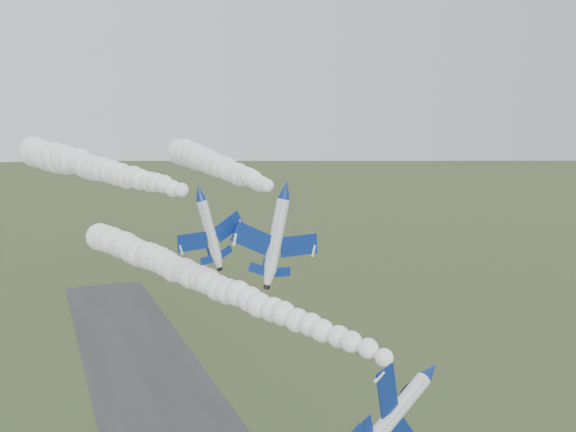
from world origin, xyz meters
name	(u,v)px	position (x,y,z in m)	size (l,w,h in m)	color
jet_lead	(431,371)	(12.20, -7.39, 29.56)	(5.81, 11.57, 8.87)	white
smoke_trail_jet_lead	(205,280)	(0.17, 26.59, 31.49)	(4.60, 66.11, 4.60)	white
jet_pair_left	(200,192)	(-1.78, 20.92, 43.71)	(9.21, 11.14, 3.46)	white
smoke_trail_jet_pair_left	(91,166)	(-11.39, 54.66, 45.21)	(5.61, 65.78, 5.61)	white
jet_pair_right	(286,189)	(9.36, 20.96, 43.67)	(11.52, 14.14, 4.04)	white
smoke_trail_jet_pair_right	(215,165)	(8.80, 51.89, 45.19)	(5.37, 54.66, 5.37)	white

